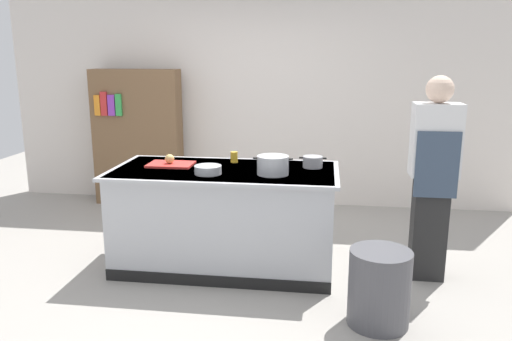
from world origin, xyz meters
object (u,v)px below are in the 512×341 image
object	(u,v)px
onion	(170,159)
trash_bin	(379,288)
person_chef	(433,174)
juice_cup	(234,157)
mixing_bowl	(208,170)
sauce_pan	(313,162)
bookshelf	(138,138)
stock_pot	(273,165)

from	to	relation	value
onion	trash_bin	xyz separation A→B (m)	(1.79, -0.92, -0.69)
onion	person_chef	size ratio (longest dim) A/B	0.05
onion	juice_cup	world-z (taller)	onion
person_chef	mixing_bowl	bearing A→B (deg)	92.62
juice_cup	person_chef	bearing A→B (deg)	-9.80
sauce_pan	trash_bin	world-z (taller)	sauce_pan
sauce_pan	person_chef	bearing A→B (deg)	-10.54
trash_bin	bookshelf	bearing A→B (deg)	136.12
bookshelf	person_chef	bearing A→B (deg)	-29.18
juice_cup	stock_pot	bearing A→B (deg)	-46.12
juice_cup	trash_bin	bearing A→B (deg)	-42.55
onion	juice_cup	distance (m)	0.59
sauce_pan	mixing_bowl	xyz separation A→B (m)	(-0.86, -0.37, -0.01)
stock_pot	sauce_pan	bearing A→B (deg)	43.82
onion	person_chef	xyz separation A→B (m)	(2.27, -0.08, -0.05)
mixing_bowl	trash_bin	distance (m)	1.66
mixing_bowl	trash_bin	bearing A→B (deg)	-25.58
juice_cup	bookshelf	bearing A→B (deg)	135.07
sauce_pan	trash_bin	distance (m)	1.33
trash_bin	bookshelf	size ratio (longest dim) A/B	0.33
stock_pot	person_chef	world-z (taller)	person_chef
juice_cup	trash_bin	distance (m)	1.82
stock_pot	trash_bin	world-z (taller)	stock_pot
mixing_bowl	person_chef	xyz separation A→B (m)	(1.86, 0.18, -0.02)
onion	sauce_pan	distance (m)	1.28
stock_pot	sauce_pan	size ratio (longest dim) A/B	1.37
mixing_bowl	onion	bearing A→B (deg)	147.53
onion	mixing_bowl	bearing A→B (deg)	-32.47
sauce_pan	mixing_bowl	bearing A→B (deg)	-156.88
bookshelf	sauce_pan	bearing A→B (deg)	-35.89
stock_pot	mixing_bowl	size ratio (longest dim) A/B	1.45
onion	bookshelf	bearing A→B (deg)	119.16
bookshelf	onion	bearing A→B (deg)	-60.84
stock_pot	person_chef	distance (m)	1.33
sauce_pan	juice_cup	size ratio (longest dim) A/B	2.42
stock_pot	trash_bin	size ratio (longest dim) A/B	0.60
trash_bin	bookshelf	world-z (taller)	bookshelf
stock_pot	bookshelf	distance (m)	2.73
mixing_bowl	person_chef	bearing A→B (deg)	5.64
juice_cup	bookshelf	size ratio (longest dim) A/B	0.06
juice_cup	sauce_pan	bearing A→B (deg)	-8.79
juice_cup	person_chef	world-z (taller)	person_chef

